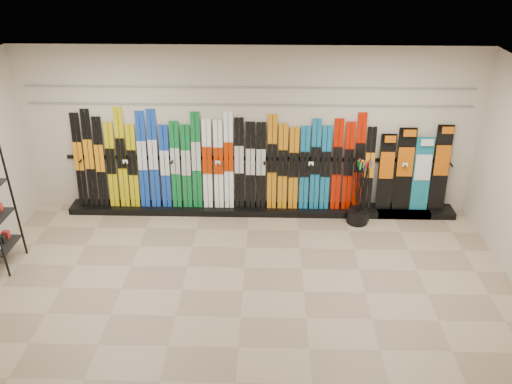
{
  "coord_description": "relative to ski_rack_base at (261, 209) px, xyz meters",
  "views": [
    {
      "loc": [
        0.34,
        -5.73,
        4.66
      ],
      "look_at": [
        0.17,
        1.0,
        1.1
      ],
      "focal_mm": 35.0,
      "sensor_mm": 36.0,
      "label": 1
    }
  ],
  "objects": [
    {
      "name": "back_wall",
      "position": [
        -0.22,
        0.22,
        1.44
      ],
      "size": [
        8.0,
        0.0,
        8.0
      ],
      "primitive_type": "plane",
      "rotation": [
        1.57,
        0.0,
        0.0
      ],
      "color": "beige",
      "rests_on": "floor"
    },
    {
      "name": "snowboards",
      "position": [
        2.72,
        0.07,
        0.79
      ],
      "size": [
        1.24,
        0.24,
        1.57
      ],
      "color": "black",
      "rests_on": "ski_rack_base"
    },
    {
      "name": "slatwall_rail_1",
      "position": [
        -0.22,
        0.2,
        2.24
      ],
      "size": [
        7.6,
        0.02,
        0.03
      ],
      "primitive_type": "cube",
      "color": "gray",
      "rests_on": "back_wall"
    },
    {
      "name": "floor",
      "position": [
        -0.22,
        -2.28,
        -0.06
      ],
      "size": [
        8.0,
        8.0,
        0.0
      ],
      "primitive_type": "plane",
      "color": "gray",
      "rests_on": "ground"
    },
    {
      "name": "pole_bin",
      "position": [
        1.73,
        -0.31,
        0.07
      ],
      "size": [
        0.38,
        0.38,
        0.25
      ],
      "primitive_type": "cylinder",
      "color": "black",
      "rests_on": "floor"
    },
    {
      "name": "ski_poles",
      "position": [
        1.74,
        -0.3,
        0.55
      ],
      "size": [
        0.35,
        0.31,
        1.18
      ],
      "color": "black",
      "rests_on": "pole_bin"
    },
    {
      "name": "ski_rack_base",
      "position": [
        0.0,
        0.0,
        0.0
      ],
      "size": [
        8.0,
        0.4,
        0.12
      ],
      "primitive_type": "cube",
      "color": "black",
      "rests_on": "floor"
    },
    {
      "name": "skis",
      "position": [
        -0.7,
        0.07,
        0.88
      ],
      "size": [
        5.37,
        0.28,
        1.83
      ],
      "color": "black",
      "rests_on": "ski_rack_base"
    },
    {
      "name": "slatwall_rail_0",
      "position": [
        -0.22,
        0.2,
        1.94
      ],
      "size": [
        7.6,
        0.02,
        0.03
      ],
      "primitive_type": "cube",
      "color": "gray",
      "rests_on": "back_wall"
    },
    {
      "name": "ceiling",
      "position": [
        -0.22,
        -2.28,
        2.94
      ],
      "size": [
        8.0,
        8.0,
        0.0
      ],
      "primitive_type": "plane",
      "rotation": [
        3.14,
        0.0,
        0.0
      ],
      "color": "silver",
      "rests_on": "back_wall"
    }
  ]
}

